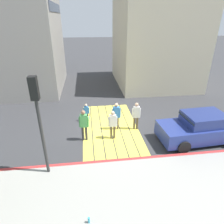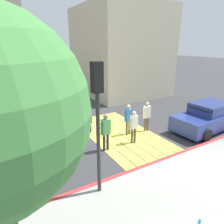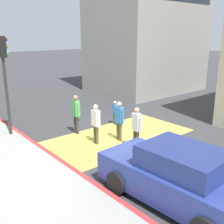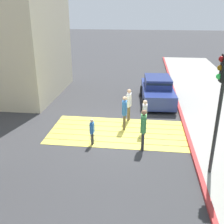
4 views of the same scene
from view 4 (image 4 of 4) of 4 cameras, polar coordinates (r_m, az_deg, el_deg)
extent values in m
plane|color=#38383A|center=(12.80, 1.13, -4.25)|extent=(120.00, 120.00, 0.00)
cube|color=#EAD64C|center=(14.04, 1.72, -1.80)|extent=(6.40, 0.50, 0.01)
cube|color=#EAD64C|center=(13.54, 1.50, -2.72)|extent=(6.40, 0.50, 0.01)
cube|color=#EAD64C|center=(13.05, 1.26, -3.70)|extent=(6.40, 0.50, 0.01)
cube|color=#EAD64C|center=(12.55, 1.00, -4.77)|extent=(6.40, 0.50, 0.01)
cube|color=#EAD64C|center=(12.07, 0.73, -5.92)|extent=(6.40, 0.50, 0.01)
cube|color=#EAD64C|center=(11.58, 0.42, -7.16)|extent=(6.40, 0.50, 0.01)
cube|color=#BC3333|center=(12.89, 15.70, -4.60)|extent=(0.16, 40.00, 0.13)
cube|color=#232B38|center=(22.50, -19.30, 17.18)|extent=(6.80, 0.03, 0.70)
cube|color=navy|center=(16.78, 9.60, 3.98)|extent=(2.05, 4.40, 0.80)
cube|color=navy|center=(16.74, 9.69, 6.36)|extent=(1.65, 2.15, 0.60)
cube|color=#1E2833|center=(15.87, 9.99, 5.27)|extent=(1.49, 0.41, 0.49)
cylinder|color=black|center=(15.54, 6.75, 1.68)|extent=(0.26, 0.67, 0.66)
cylinder|color=black|center=(15.74, 13.18, 1.51)|extent=(0.26, 0.67, 0.66)
cylinder|color=black|center=(18.06, 6.37, 4.55)|extent=(0.26, 0.67, 0.66)
cylinder|color=black|center=(18.24, 11.93, 4.38)|extent=(0.26, 0.67, 0.66)
cylinder|color=#2D2D2D|center=(9.57, 21.19, -3.87)|extent=(0.12, 0.12, 3.40)
sphere|color=maroon|center=(8.83, 22.27, 10.39)|extent=(0.18, 0.18, 0.18)
sphere|color=#956310|center=(8.88, 22.03, 8.69)|extent=(0.18, 0.18, 0.18)
sphere|color=#35FF59|center=(8.94, 21.79, 7.01)|extent=(0.18, 0.18, 0.18)
cylinder|color=brown|center=(13.87, 3.51, -0.37)|extent=(0.12, 0.12, 0.80)
cylinder|color=brown|center=(14.03, 3.62, -0.11)|extent=(0.12, 0.12, 0.80)
cube|color=white|center=(13.70, 3.64, 2.62)|extent=(0.25, 0.37, 0.67)
sphere|color=tan|center=(13.56, 3.68, 4.45)|extent=(0.21, 0.21, 0.21)
cylinder|color=white|center=(13.53, 3.50, 2.08)|extent=(0.09, 0.09, 0.57)
cylinder|color=white|center=(13.91, 3.76, 2.63)|extent=(0.09, 0.09, 0.57)
cylinder|color=brown|center=(12.84, 2.61, -2.24)|extent=(0.12, 0.12, 0.79)
cylinder|color=brown|center=(13.00, 2.67, -1.93)|extent=(0.12, 0.12, 0.79)
cube|color=#3372BF|center=(12.64, 2.69, 0.93)|extent=(0.22, 0.35, 0.66)
sphere|color=tan|center=(12.49, 2.73, 2.88)|extent=(0.20, 0.20, 0.20)
cylinder|color=#3372BF|center=(12.48, 2.61, 0.32)|extent=(0.09, 0.09, 0.56)
cylinder|color=#3372BF|center=(12.86, 2.76, 0.98)|extent=(0.09, 0.09, 0.56)
cylinder|color=#333338|center=(11.13, 6.54, -6.20)|extent=(0.13, 0.13, 0.83)
cylinder|color=#333338|center=(11.29, 6.57, -5.77)|extent=(0.13, 0.13, 0.83)
cube|color=#4CA559|center=(10.88, 6.73, -2.41)|extent=(0.23, 0.37, 0.69)
sphere|color=#9E7051|center=(10.70, 6.83, -0.08)|extent=(0.22, 0.22, 0.22)
cylinder|color=#4CA559|center=(10.71, 6.68, -3.20)|extent=(0.09, 0.09, 0.59)
cylinder|color=#4CA559|center=(11.10, 6.74, -2.29)|extent=(0.09, 0.09, 0.59)
cylinder|color=brown|center=(12.51, 6.82, -3.08)|extent=(0.12, 0.12, 0.78)
cylinder|color=brown|center=(12.66, 6.84, -2.76)|extent=(0.12, 0.12, 0.78)
cube|color=white|center=(12.31, 6.98, 0.12)|extent=(0.22, 0.34, 0.65)
sphere|color=beige|center=(12.15, 7.07, 2.08)|extent=(0.20, 0.20, 0.20)
cylinder|color=white|center=(12.14, 6.94, -0.51)|extent=(0.08, 0.08, 0.55)
cylinder|color=white|center=(12.52, 6.99, 0.17)|extent=(0.08, 0.08, 0.55)
cylinder|color=#333338|center=(11.53, -4.29, -5.81)|extent=(0.08, 0.08, 0.56)
cylinder|color=#333338|center=(11.64, -4.12, -5.54)|extent=(0.08, 0.08, 0.56)
cube|color=#3372BF|center=(11.36, -4.27, -3.35)|extent=(0.17, 0.26, 0.47)
sphere|color=beige|center=(11.22, -4.32, -1.83)|extent=(0.15, 0.15, 0.15)
cylinder|color=#3372BF|center=(11.24, -4.48, -3.89)|extent=(0.06, 0.06, 0.40)
cylinder|color=#3372BF|center=(11.51, -4.06, -3.25)|extent=(0.06, 0.06, 0.40)
cylinder|color=black|center=(11.66, -4.14, -4.45)|extent=(0.03, 0.03, 0.28)
torus|color=blue|center=(11.76, -4.10, -5.52)|extent=(0.29, 0.05, 0.28)
camera|label=1|loc=(13.79, 51.63, 15.76)|focal=31.76mm
camera|label=2|loc=(9.57, 58.34, 6.23)|focal=32.75mm
camera|label=3|loc=(20.83, 25.57, 16.17)|focal=43.84mm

